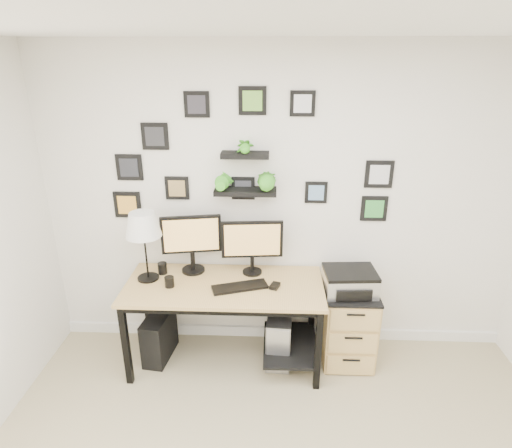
{
  "coord_description": "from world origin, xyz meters",
  "views": [
    {
      "loc": [
        -0.08,
        -1.38,
        2.48
      ],
      "look_at": [
        -0.21,
        1.83,
        1.2
      ],
      "focal_mm": 30.0,
      "sensor_mm": 36.0,
      "label": 1
    }
  ],
  "objects_px": {
    "table_lamp": "(143,226)",
    "pc_tower_grey": "(279,335)",
    "desk": "(229,295)",
    "monitor_left": "(192,240)",
    "file_cabinet": "(348,324)",
    "printer": "(350,281)",
    "monitor_right": "(252,243)",
    "pc_tower_black": "(159,336)",
    "mug": "(169,282)"
  },
  "relations": [
    {
      "from": "monitor_left",
      "to": "monitor_right",
      "type": "distance_m",
      "value": 0.51
    },
    {
      "from": "mug",
      "to": "file_cabinet",
      "type": "distance_m",
      "value": 1.55
    },
    {
      "from": "monitor_left",
      "to": "pc_tower_black",
      "type": "distance_m",
      "value": 0.91
    },
    {
      "from": "desk",
      "to": "table_lamp",
      "type": "xyz_separation_m",
      "value": [
        -0.67,
        0.03,
        0.59
      ]
    },
    {
      "from": "monitor_left",
      "to": "printer",
      "type": "xyz_separation_m",
      "value": [
        1.3,
        -0.14,
        -0.28
      ]
    },
    {
      "from": "pc_tower_grey",
      "to": "monitor_left",
      "type": "bearing_deg",
      "value": 168.57
    },
    {
      "from": "mug",
      "to": "pc_tower_grey",
      "type": "xyz_separation_m",
      "value": [
        0.89,
        0.11,
        -0.57
      ]
    },
    {
      "from": "monitor_right",
      "to": "mug",
      "type": "bearing_deg",
      "value": -158.65
    },
    {
      "from": "printer",
      "to": "pc_tower_grey",
      "type": "bearing_deg",
      "value": -179.42
    },
    {
      "from": "table_lamp",
      "to": "file_cabinet",
      "type": "height_order",
      "value": "table_lamp"
    },
    {
      "from": "table_lamp",
      "to": "file_cabinet",
      "type": "bearing_deg",
      "value": 0.84
    },
    {
      "from": "desk",
      "to": "pc_tower_grey",
      "type": "height_order",
      "value": "desk"
    },
    {
      "from": "pc_tower_black",
      "to": "pc_tower_grey",
      "type": "xyz_separation_m",
      "value": [
        1.04,
        0.03,
        0.02
      ]
    },
    {
      "from": "monitor_right",
      "to": "printer",
      "type": "xyz_separation_m",
      "value": [
        0.8,
        -0.14,
        -0.26
      ]
    },
    {
      "from": "pc_tower_grey",
      "to": "desk",
      "type": "bearing_deg",
      "value": -176.7
    },
    {
      "from": "table_lamp",
      "to": "file_cabinet",
      "type": "relative_size",
      "value": 0.87
    },
    {
      "from": "pc_tower_black",
      "to": "printer",
      "type": "relative_size",
      "value": 0.94
    },
    {
      "from": "desk",
      "to": "printer",
      "type": "xyz_separation_m",
      "value": [
        0.98,
        0.03,
        0.14
      ]
    },
    {
      "from": "monitor_left",
      "to": "table_lamp",
      "type": "bearing_deg",
      "value": -158.05
    },
    {
      "from": "pc_tower_black",
      "to": "monitor_right",
      "type": "bearing_deg",
      "value": 19.53
    },
    {
      "from": "monitor_left",
      "to": "table_lamp",
      "type": "distance_m",
      "value": 0.41
    },
    {
      "from": "pc_tower_black",
      "to": "file_cabinet",
      "type": "height_order",
      "value": "file_cabinet"
    },
    {
      "from": "desk",
      "to": "monitor_right",
      "type": "xyz_separation_m",
      "value": [
        0.18,
        0.17,
        0.4
      ]
    },
    {
      "from": "pc_tower_grey",
      "to": "printer",
      "type": "xyz_separation_m",
      "value": [
        0.56,
        0.01,
        0.54
      ]
    },
    {
      "from": "pc_tower_black",
      "to": "pc_tower_grey",
      "type": "height_order",
      "value": "pc_tower_grey"
    },
    {
      "from": "monitor_left",
      "to": "pc_tower_black",
      "type": "bearing_deg",
      "value": -149.23
    },
    {
      "from": "file_cabinet",
      "to": "printer",
      "type": "height_order",
      "value": "printer"
    },
    {
      "from": "monitor_right",
      "to": "table_lamp",
      "type": "xyz_separation_m",
      "value": [
        -0.86,
        -0.13,
        0.19
      ]
    },
    {
      "from": "monitor_right",
      "to": "table_lamp",
      "type": "bearing_deg",
      "value": -171.2
    },
    {
      "from": "monitor_left",
      "to": "file_cabinet",
      "type": "bearing_deg",
      "value": -5.02
    },
    {
      "from": "monitor_right",
      "to": "file_cabinet",
      "type": "height_order",
      "value": "monitor_right"
    },
    {
      "from": "monitor_left",
      "to": "printer",
      "type": "distance_m",
      "value": 1.34
    },
    {
      "from": "desk",
      "to": "monitor_left",
      "type": "distance_m",
      "value": 0.56
    },
    {
      "from": "monitor_left",
      "to": "monitor_right",
      "type": "relative_size",
      "value": 1.0
    },
    {
      "from": "pc_tower_black",
      "to": "printer",
      "type": "distance_m",
      "value": 1.7
    },
    {
      "from": "pc_tower_black",
      "to": "file_cabinet",
      "type": "distance_m",
      "value": 1.63
    },
    {
      "from": "file_cabinet",
      "to": "table_lamp",
      "type": "bearing_deg",
      "value": -179.16
    },
    {
      "from": "desk",
      "to": "monitor_right",
      "type": "distance_m",
      "value": 0.47
    },
    {
      "from": "desk",
      "to": "printer",
      "type": "bearing_deg",
      "value": 1.75
    },
    {
      "from": "table_lamp",
      "to": "pc_tower_grey",
      "type": "distance_m",
      "value": 1.48
    },
    {
      "from": "printer",
      "to": "monitor_right",
      "type": "bearing_deg",
      "value": 170.34
    },
    {
      "from": "monitor_right",
      "to": "pc_tower_black",
      "type": "height_order",
      "value": "monitor_right"
    },
    {
      "from": "monitor_left",
      "to": "table_lamp",
      "type": "xyz_separation_m",
      "value": [
        -0.35,
        -0.14,
        0.17
      ]
    },
    {
      "from": "table_lamp",
      "to": "pc_tower_grey",
      "type": "xyz_separation_m",
      "value": [
        1.09,
        -0.01,
        -0.99
      ]
    },
    {
      "from": "table_lamp",
      "to": "file_cabinet",
      "type": "distance_m",
      "value": 1.9
    },
    {
      "from": "monitor_right",
      "to": "monitor_left",
      "type": "bearing_deg",
      "value": 179.01
    },
    {
      "from": "desk",
      "to": "printer",
      "type": "relative_size",
      "value": 3.69
    },
    {
      "from": "table_lamp",
      "to": "printer",
      "type": "bearing_deg",
      "value": -0.12
    },
    {
      "from": "mug",
      "to": "pc_tower_grey",
      "type": "height_order",
      "value": "mug"
    },
    {
      "from": "file_cabinet",
      "to": "printer",
      "type": "bearing_deg",
      "value": -129.34
    }
  ]
}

